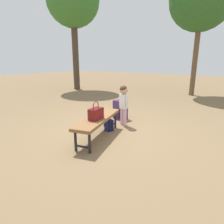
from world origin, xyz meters
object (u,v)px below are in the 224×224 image
park_bench (98,120)px  backpack_small (109,125)px  child_standing (124,99)px  tree_mid (73,1)px  handbag (96,113)px  backpack_large (120,108)px

park_bench → backpack_small: (0.46, 0.06, -0.24)m
park_bench → child_standing: 1.06m
child_standing → tree_mid: tree_mid is taller
handbag → tree_mid: bearing=48.0°
child_standing → backpack_large: size_ratio=1.69×
tree_mid → handbag: bearing=-132.0°
child_standing → backpack_large: (0.41, 0.36, -0.37)m
handbag → tree_mid: size_ratio=0.06×
backpack_large → park_bench: bearing=-165.6°
handbag → backpack_large: size_ratio=0.62×
backpack_large → tree_mid: bearing=56.1°
child_standing → backpack_large: 0.66m
handbag → child_standing: (1.15, 0.06, 0.10)m
handbag → backpack_small: 0.73m
backpack_small → tree_mid: 8.34m
handbag → child_standing: size_ratio=0.37×
handbag → child_standing: 1.15m
backpack_large → tree_mid: tree_mid is taller
handbag → backpack_small: handbag is taller
park_bench → backpack_small: bearing=7.1°
handbag → backpack_large: handbag is taller
tree_mid → backpack_large: bearing=-123.9°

